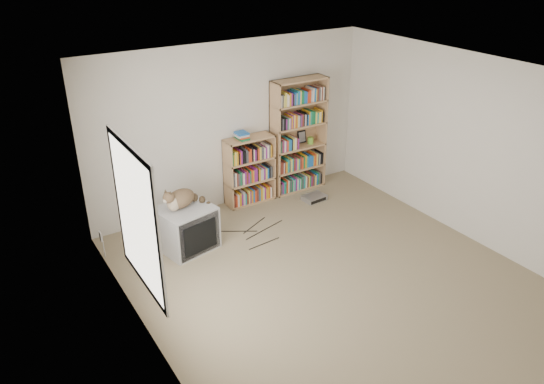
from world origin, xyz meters
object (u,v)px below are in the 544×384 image
cat (185,200)px  bookcase_short (249,172)px  crt_tv (186,228)px  bookcase_tall (298,138)px  dvd_player (314,198)px

cat → bookcase_short: bearing=6.0°
crt_tv → bookcase_short: bookcase_short is taller
bookcase_tall → bookcase_short: size_ratio=1.72×
dvd_player → cat: bearing=-179.3°
bookcase_short → bookcase_tall: bearing=0.1°
crt_tv → cat: 0.39m
bookcase_short → dvd_player: bearing=-30.6°
crt_tv → bookcase_short: bearing=15.9°
cat → bookcase_short: bookcase_short is taller
cat → dvd_player: cat is taller
crt_tv → dvd_player: crt_tv is taller
bookcase_tall → dvd_player: (-0.02, -0.53, -0.83)m
bookcase_short → dvd_player: 1.13m
bookcase_tall → crt_tv: bearing=-162.1°
bookcase_tall → cat: bearing=-162.5°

